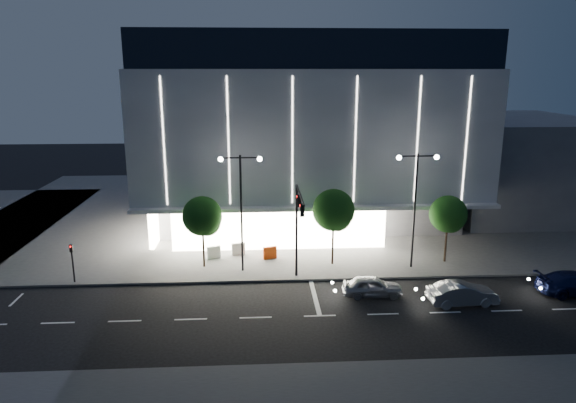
# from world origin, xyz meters

# --- Properties ---
(ground) EXTENTS (160.00, 160.00, 0.00)m
(ground) POSITION_xyz_m (0.00, 0.00, 0.00)
(ground) COLOR black
(ground) RESTS_ON ground
(sidewalk_museum) EXTENTS (70.00, 40.00, 0.15)m
(sidewalk_museum) POSITION_xyz_m (5.00, 24.00, 0.07)
(sidewalk_museum) COLOR #474747
(sidewalk_museum) RESTS_ON ground
(museum) EXTENTS (30.00, 25.80, 18.00)m
(museum) POSITION_xyz_m (2.98, 22.31, 9.27)
(museum) COLOR #4C4C51
(museum) RESTS_ON ground
(annex_building) EXTENTS (16.00, 20.00, 10.00)m
(annex_building) POSITION_xyz_m (26.00, 24.00, 5.00)
(annex_building) COLOR #4C4C51
(annex_building) RESTS_ON ground
(traffic_mast) EXTENTS (0.33, 5.89, 7.07)m
(traffic_mast) POSITION_xyz_m (1.00, 3.34, 5.03)
(traffic_mast) COLOR black
(traffic_mast) RESTS_ON ground
(street_lamp_west) EXTENTS (3.16, 0.36, 9.00)m
(street_lamp_west) POSITION_xyz_m (-3.00, 6.00, 5.96)
(street_lamp_west) COLOR black
(street_lamp_west) RESTS_ON ground
(street_lamp_east) EXTENTS (3.16, 0.36, 9.00)m
(street_lamp_east) POSITION_xyz_m (10.00, 6.00, 5.96)
(street_lamp_east) COLOR black
(street_lamp_east) RESTS_ON ground
(ped_signal_far) EXTENTS (0.22, 0.24, 3.00)m
(ped_signal_far) POSITION_xyz_m (-15.00, 4.50, 1.89)
(ped_signal_far) COLOR black
(ped_signal_far) RESTS_ON ground
(tree_left) EXTENTS (3.02, 3.02, 5.72)m
(tree_left) POSITION_xyz_m (-5.97, 7.02, 4.03)
(tree_left) COLOR black
(tree_left) RESTS_ON ground
(tree_mid) EXTENTS (3.25, 3.25, 6.15)m
(tree_mid) POSITION_xyz_m (4.03, 7.02, 4.33)
(tree_mid) COLOR black
(tree_mid) RESTS_ON ground
(tree_right) EXTENTS (2.91, 2.91, 5.51)m
(tree_right) POSITION_xyz_m (13.03, 7.02, 3.88)
(tree_right) COLOR black
(tree_right) RESTS_ON ground
(car_lead) EXTENTS (4.12, 1.80, 1.38)m
(car_lead) POSITION_xyz_m (5.90, 1.23, 0.69)
(car_lead) COLOR #919398
(car_lead) RESTS_ON ground
(car_second) EXTENTS (4.61, 1.86, 1.49)m
(car_second) POSITION_xyz_m (11.48, -0.38, 0.74)
(car_second) COLOR #A1A4A8
(car_second) RESTS_ON ground
(car_third) EXTENTS (5.33, 2.19, 1.54)m
(car_third) POSITION_xyz_m (19.89, 0.72, 0.77)
(car_third) COLOR #111742
(car_third) RESTS_ON ground
(barrier_b) EXTENTS (1.12, 0.62, 1.00)m
(barrier_b) POSITION_xyz_m (-5.40, 8.80, 0.65)
(barrier_b) COLOR white
(barrier_b) RESTS_ON sidewalk_museum
(barrier_c) EXTENTS (1.12, 0.57, 1.00)m
(barrier_c) POSITION_xyz_m (-0.87, 8.42, 0.65)
(barrier_c) COLOR #F2450D
(barrier_c) RESTS_ON sidewalk_museum
(barrier_d) EXTENTS (1.13, 0.54, 1.00)m
(barrier_d) POSITION_xyz_m (-3.44, 9.52, 0.65)
(barrier_d) COLOR silver
(barrier_d) RESTS_ON sidewalk_museum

